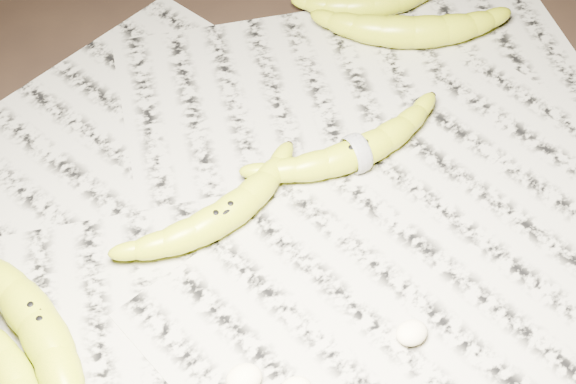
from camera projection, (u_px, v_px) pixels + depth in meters
name	position (u px, v px, depth m)	size (l,w,h in m)	color
ground	(281.00, 264.00, 0.79)	(3.00, 3.00, 0.00)	black
newspaper_patch	(285.00, 234.00, 0.80)	(0.90, 0.70, 0.01)	#A29E8A
banana_left_a	(37.00, 322.00, 0.71)	(0.24, 0.07, 0.04)	gold
banana_center	(223.00, 214.00, 0.79)	(0.19, 0.06, 0.04)	gold
banana_taped	(356.00, 151.00, 0.85)	(0.21, 0.06, 0.03)	gold
banana_upper_a	(413.00, 30.00, 0.96)	(0.21, 0.06, 0.04)	gold
banana_upper_b	(372.00, 3.00, 1.00)	(0.16, 0.05, 0.03)	gold
measuring_tape	(356.00, 151.00, 0.85)	(0.04, 0.04, 0.00)	white
flesh_chunk_a	(244.00, 377.00, 0.69)	(0.03, 0.03, 0.02)	#F9EBC0
flesh_chunk_c	(412.00, 331.00, 0.72)	(0.03, 0.02, 0.02)	#F9EBC0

